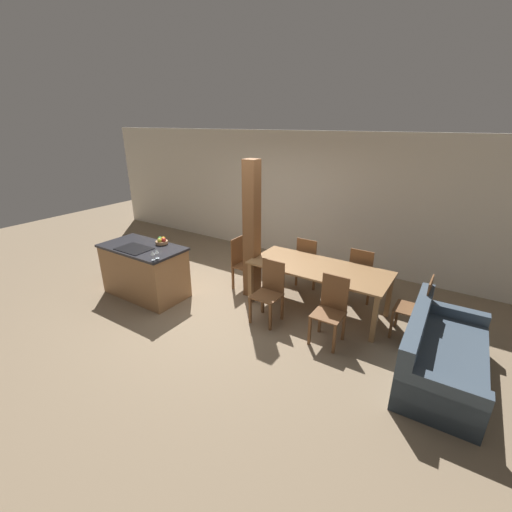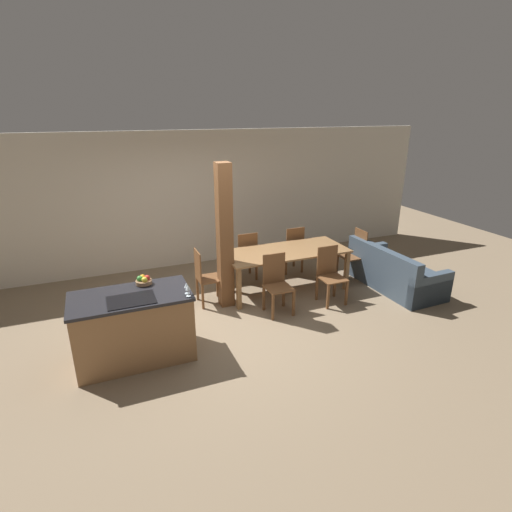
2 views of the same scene
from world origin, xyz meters
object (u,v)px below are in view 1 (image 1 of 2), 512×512
Objects in this scene: dining_chair_far_left at (308,261)px; dining_chair_near_right at (331,309)px; dining_chair_near_left at (269,291)px; couch at (440,357)px; wine_glass_near at (153,253)px; dining_chair_foot_end at (417,307)px; fruit_bowl at (162,241)px; dining_chair_head_end at (243,262)px; timber_post at (252,232)px; dining_table at (319,272)px; dining_chair_far_right at (362,274)px; kitchen_island at (145,271)px; wine_glass_middle at (157,252)px.

dining_chair_near_right is at bearing 125.41° from dining_chair_far_left.
couch is (2.36, 0.03, -0.22)m from dining_chair_near_left.
wine_glass_near is 0.16× the size of dining_chair_foot_end.
fruit_bowl reaches higher than dining_chair_head_end.
dining_chair_near_right is at bearing -17.82° from timber_post.
dining_chair_far_left is at bearing 38.11° from fruit_bowl.
dining_chair_head_end is (-0.98, 0.69, 0.00)m from dining_chair_near_left.
dining_chair_far_left is (2.03, 1.59, -0.47)m from fruit_bowl.
dining_chair_far_right is at bearing 54.59° from dining_table.
dining_chair_head_end is (-1.95, -0.69, 0.00)m from dining_chair_far_right.
dining_chair_near_right is at bearing 17.49° from wine_glass_near.
dining_chair_near_right is (3.22, 0.48, 0.04)m from kitchen_island.
dining_chair_near_left is (2.24, 0.48, 0.04)m from kitchen_island.
dining_chair_foot_end is at bearing 30.23° from couch.
dining_chair_near_left is 1.19m from dining_chair_head_end.
dining_chair_near_left and dining_chair_head_end have the same top height.
fruit_bowl is 0.12× the size of couch.
wine_glass_near reaches higher than dining_chair_foot_end.
fruit_bowl is 0.10× the size of dining_table.
timber_post is (-0.67, -0.85, 0.68)m from dining_chair_far_left.
dining_chair_far_left reaches higher than kitchen_island.
dining_chair_near_left is at bearing 6.10° from fruit_bowl.
dining_chair_far_right is (0.98, 0.00, 0.00)m from dining_chair_far_left.
kitchen_island is 2.29m from dining_chair_near_left.
kitchen_island is 2.91m from dining_chair_far_left.
dining_chair_foot_end is at bearing 144.81° from dining_chair_far_right.
wine_glass_near reaches higher than dining_chair_far_left.
couch is 3.20m from timber_post.
dining_chair_far_right is at bearing 90.00° from dining_chair_near_right.
dining_chair_far_right is 1.19m from dining_chair_foot_end.
dining_chair_near_left is (1.57, 0.73, -0.53)m from wine_glass_middle.
couch is (3.34, -0.66, -0.22)m from dining_chair_head_end.
fruit_bowl reaches higher than dining_chair_foot_end.
kitchen_island is at bearing -74.42° from dining_chair_foot_end.
timber_post reaches higher than couch.
dining_chair_near_left is 1.38m from dining_chair_far_left.
dining_chair_head_end is at bearing 40.61° from fruit_bowl.
fruit_bowl is at bearing -173.90° from dining_chair_near_left.
dining_chair_near_left is at bearing -70.60° from dining_chair_foot_end.
timber_post is (-2.62, -0.16, 0.68)m from dining_chair_foot_end.
kitchen_island is 2.97m from dining_table.
dining_chair_near_left is 2.37m from couch.
timber_post is (0.31, -0.16, 0.68)m from dining_chair_head_end.
kitchen_island is 6.96× the size of fruit_bowl.
dining_chair_far_left is (-0.49, 0.69, -0.17)m from dining_table.
wine_glass_near reaches higher than fruit_bowl.
dining_table is (2.52, 0.91, -0.30)m from fruit_bowl.
dining_chair_near_right is 1.00× the size of dining_chair_foot_end.
fruit_bowl is 1.42× the size of wine_glass_middle.
wine_glass_middle is 2.68m from dining_chair_far_left.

